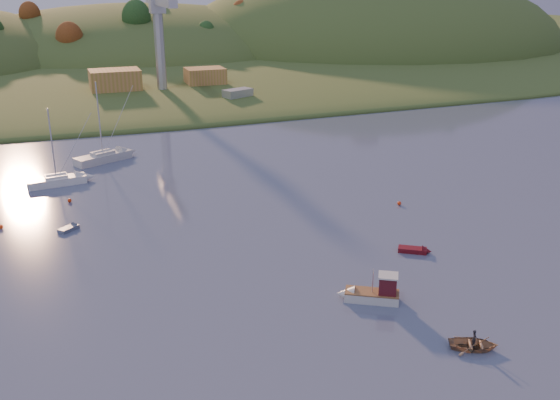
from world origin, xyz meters
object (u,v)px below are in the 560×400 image
object	(u,v)px
fishing_boat	(368,292)
red_tender	(419,250)
canoe	(473,344)
sailboat_near	(103,157)
sailboat_far	(57,180)
grey_dinghy	(72,227)

from	to	relation	value
fishing_boat	red_tender	world-z (taller)	fishing_boat
fishing_boat	canoe	world-z (taller)	fishing_boat
sailboat_near	sailboat_far	distance (m)	11.83
red_tender	grey_dinghy	world-z (taller)	red_tender
fishing_boat	grey_dinghy	bearing A→B (deg)	-17.37
fishing_boat	sailboat_far	bearing A→B (deg)	-29.61
sailboat_near	grey_dinghy	bearing A→B (deg)	-128.82
sailboat_near	canoe	bearing A→B (deg)	-97.13
canoe	red_tender	size ratio (longest dim) A/B	1.07
sailboat_far	grey_dinghy	bearing A→B (deg)	-93.81
sailboat_far	grey_dinghy	xyz separation A→B (m)	(1.09, -17.17, -0.49)
sailboat_near	red_tender	bearing A→B (deg)	-85.39
sailboat_near	red_tender	world-z (taller)	sailboat_near
canoe	fishing_boat	bearing A→B (deg)	49.44
sailboat_near	sailboat_far	world-z (taller)	sailboat_near
canoe	red_tender	bearing A→B (deg)	7.83
fishing_boat	sailboat_near	world-z (taller)	sailboat_near
red_tender	grey_dinghy	xyz separation A→B (m)	(-33.36, 19.32, -0.03)
red_tender	sailboat_near	bearing A→B (deg)	154.32
fishing_boat	sailboat_near	xyz separation A→B (m)	(-17.62, 53.10, 0.00)
sailboat_far	red_tender	world-z (taller)	sailboat_far
red_tender	sailboat_far	bearing A→B (deg)	166.90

